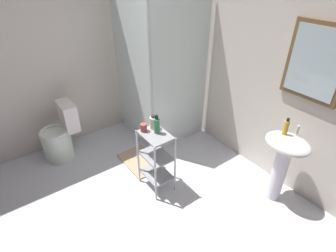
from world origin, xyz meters
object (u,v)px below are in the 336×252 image
(shower_stall, at_px, (159,106))
(body_wash_bottle_green, at_px, (157,125))
(lotion_bottle_white, at_px, (153,123))
(bath_mat, at_px, (140,161))
(hand_soap_bottle, at_px, (286,127))
(pedestal_sink, at_px, (284,156))
(rinse_cup, at_px, (144,128))
(toilet, at_px, (60,137))
(storage_cart, at_px, (156,157))

(shower_stall, bearing_deg, body_wash_bottle_green, -35.44)
(lotion_bottle_white, distance_m, bath_mat, 0.89)
(body_wash_bottle_green, height_order, bath_mat, body_wash_bottle_green)
(hand_soap_bottle, height_order, bath_mat, hand_soap_bottle)
(shower_stall, relative_size, body_wash_bottle_green, 9.48)
(pedestal_sink, height_order, hand_soap_bottle, hand_soap_bottle)
(hand_soap_bottle, bearing_deg, rinse_cup, -132.20)
(shower_stall, xyz_separation_m, toilet, (-0.29, -1.39, -0.15))
(toilet, height_order, body_wash_bottle_green, body_wash_bottle_green)
(pedestal_sink, bearing_deg, hand_soap_bottle, 162.09)
(storage_cart, height_order, body_wash_bottle_green, body_wash_bottle_green)
(toilet, distance_m, storage_cart, 1.41)
(toilet, bearing_deg, lotion_bottle_white, 34.70)
(shower_stall, distance_m, bath_mat, 0.88)
(pedestal_sink, height_order, lotion_bottle_white, lotion_bottle_white)
(pedestal_sink, bearing_deg, shower_stall, -170.75)
(shower_stall, height_order, rinse_cup, shower_stall)
(toilet, height_order, storage_cart, toilet)
(pedestal_sink, xyz_separation_m, toilet, (-2.13, -1.69, -0.26))
(toilet, relative_size, storage_cart, 1.03)
(body_wash_bottle_green, relative_size, bath_mat, 0.35)
(storage_cart, bearing_deg, lotion_bottle_white, 155.85)
(hand_soap_bottle, bearing_deg, storage_cart, -130.03)
(storage_cart, height_order, rinse_cup, rinse_cup)
(pedestal_sink, xyz_separation_m, bath_mat, (-1.40, -0.91, -0.57))
(hand_soap_bottle, distance_m, rinse_cup, 1.44)
(pedestal_sink, relative_size, body_wash_bottle_green, 3.84)
(pedestal_sink, bearing_deg, bath_mat, -146.98)
(hand_soap_bottle, height_order, body_wash_bottle_green, hand_soap_bottle)
(hand_soap_bottle, relative_size, lotion_bottle_white, 1.14)
(hand_soap_bottle, distance_m, lotion_bottle_white, 1.35)
(lotion_bottle_white, bearing_deg, storage_cart, -24.15)
(pedestal_sink, xyz_separation_m, hand_soap_bottle, (-0.08, 0.02, 0.31))
(toilet, distance_m, body_wash_bottle_green, 1.50)
(shower_stall, height_order, hand_soap_bottle, shower_stall)
(shower_stall, relative_size, rinse_cup, 22.92)
(toilet, distance_m, bath_mat, 1.11)
(shower_stall, distance_m, pedestal_sink, 1.86)
(bath_mat, bearing_deg, rinse_cup, -19.32)
(shower_stall, distance_m, toilet, 1.43)
(pedestal_sink, bearing_deg, toilet, -141.53)
(hand_soap_bottle, bearing_deg, bath_mat, -144.81)
(hand_soap_bottle, height_order, lotion_bottle_white, hand_soap_bottle)
(storage_cart, relative_size, rinse_cup, 8.48)
(lotion_bottle_white, relative_size, bath_mat, 0.27)
(body_wash_bottle_green, bearing_deg, pedestal_sink, 45.41)
(body_wash_bottle_green, relative_size, lotion_bottle_white, 1.31)
(toilet, relative_size, bath_mat, 1.27)
(storage_cart, xyz_separation_m, bath_mat, (-0.49, 0.06, -0.43))
(toilet, bearing_deg, body_wash_bottle_green, 31.95)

